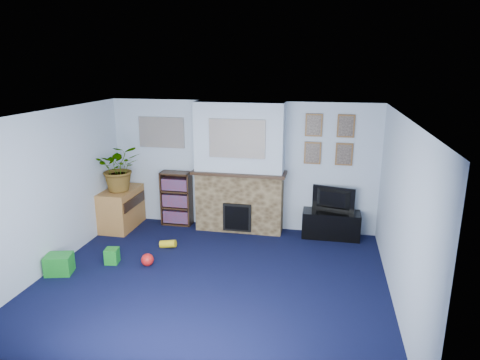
% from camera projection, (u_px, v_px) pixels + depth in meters
% --- Properties ---
extents(floor, '(5.00, 4.50, 0.01)m').
position_uv_depth(floor, '(211.00, 282.00, 6.18)').
color(floor, black).
rests_on(floor, ground).
extents(ceiling, '(5.00, 4.50, 0.01)m').
position_uv_depth(ceiling, '(208.00, 115.00, 5.55)').
color(ceiling, white).
rests_on(ceiling, wall_back).
extents(wall_back, '(5.00, 0.04, 2.40)m').
position_uv_depth(wall_back, '(242.00, 166.00, 7.99)').
color(wall_back, silver).
rests_on(wall_back, ground).
extents(wall_front, '(5.00, 0.04, 2.40)m').
position_uv_depth(wall_front, '(141.00, 283.00, 3.74)').
color(wall_front, silver).
rests_on(wall_front, ground).
extents(wall_left, '(0.04, 4.50, 2.40)m').
position_uv_depth(wall_left, '(47.00, 192.00, 6.34)').
color(wall_left, silver).
rests_on(wall_left, ground).
extents(wall_right, '(0.04, 4.50, 2.40)m').
position_uv_depth(wall_right, '(401.00, 216.00, 5.39)').
color(wall_right, silver).
rests_on(wall_right, ground).
extents(chimney_breast, '(1.72, 0.50, 2.40)m').
position_uv_depth(chimney_breast, '(239.00, 169.00, 7.80)').
color(chimney_breast, brown).
rests_on(chimney_breast, ground).
extents(collage_main, '(1.00, 0.03, 0.68)m').
position_uv_depth(collage_main, '(237.00, 139.00, 7.45)').
color(collage_main, gray).
rests_on(collage_main, chimney_breast).
extents(collage_left, '(0.90, 0.03, 0.58)m').
position_uv_depth(collage_left, '(162.00, 132.00, 8.12)').
color(collage_left, gray).
rests_on(collage_left, wall_back).
extents(portrait_tl, '(0.30, 0.03, 0.40)m').
position_uv_depth(portrait_tl, '(314.00, 125.00, 7.51)').
color(portrait_tl, brown).
rests_on(portrait_tl, wall_back).
extents(portrait_tr, '(0.30, 0.03, 0.40)m').
position_uv_depth(portrait_tr, '(346.00, 126.00, 7.41)').
color(portrait_tr, brown).
rests_on(portrait_tr, wall_back).
extents(portrait_bl, '(0.30, 0.03, 0.40)m').
position_uv_depth(portrait_bl, '(313.00, 153.00, 7.64)').
color(portrait_bl, brown).
rests_on(portrait_bl, wall_back).
extents(portrait_br, '(0.30, 0.03, 0.40)m').
position_uv_depth(portrait_br, '(344.00, 154.00, 7.54)').
color(portrait_br, brown).
rests_on(portrait_br, wall_back).
extents(tv_stand, '(1.02, 0.43, 0.48)m').
position_uv_depth(tv_stand, '(331.00, 225.00, 7.72)').
color(tv_stand, black).
rests_on(tv_stand, ground).
extents(television, '(0.77, 0.29, 0.44)m').
position_uv_depth(television, '(332.00, 200.00, 7.61)').
color(television, black).
rests_on(television, tv_stand).
extents(bookshelf, '(0.58, 0.28, 1.05)m').
position_uv_depth(bookshelf, '(177.00, 199.00, 8.28)').
color(bookshelf, black).
rests_on(bookshelf, ground).
extents(sideboard, '(0.54, 0.97, 0.75)m').
position_uv_depth(sideboard, '(121.00, 210.00, 8.16)').
color(sideboard, '#AD7337').
rests_on(sideboard, ground).
extents(potted_plant, '(1.00, 0.95, 0.87)m').
position_uv_depth(potted_plant, '(119.00, 168.00, 7.88)').
color(potted_plant, '#26661E').
rests_on(potted_plant, sideboard).
extents(mantel_clock, '(0.11, 0.06, 0.15)m').
position_uv_depth(mantel_clock, '(234.00, 167.00, 7.77)').
color(mantel_clock, gold).
rests_on(mantel_clock, chimney_breast).
extents(mantel_candle, '(0.05, 0.05, 0.15)m').
position_uv_depth(mantel_candle, '(257.00, 168.00, 7.68)').
color(mantel_candle, '#B2BFC6').
rests_on(mantel_candle, chimney_breast).
extents(mantel_teddy, '(0.14, 0.14, 0.14)m').
position_uv_depth(mantel_teddy, '(208.00, 167.00, 7.86)').
color(mantel_teddy, gray).
rests_on(mantel_teddy, chimney_breast).
extents(mantel_can, '(0.06, 0.06, 0.12)m').
position_uv_depth(mantel_can, '(274.00, 170.00, 7.63)').
color(mantel_can, '#198C26').
rests_on(mantel_can, chimney_breast).
extents(green_crate, '(0.44, 0.38, 0.30)m').
position_uv_depth(green_crate, '(59.00, 265.00, 6.40)').
color(green_crate, '#198C26').
rests_on(green_crate, ground).
extents(toy_ball, '(0.20, 0.20, 0.20)m').
position_uv_depth(toy_ball, '(147.00, 260.00, 6.65)').
color(toy_ball, red).
rests_on(toy_ball, ground).
extents(toy_block, '(0.23, 0.23, 0.24)m').
position_uv_depth(toy_block, '(112.00, 256.00, 6.74)').
color(toy_block, '#198C26').
rests_on(toy_block, ground).
extents(toy_tube, '(0.29, 0.13, 0.17)m').
position_uv_depth(toy_tube, '(168.00, 244.00, 7.30)').
color(toy_tube, yellow).
rests_on(toy_tube, ground).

